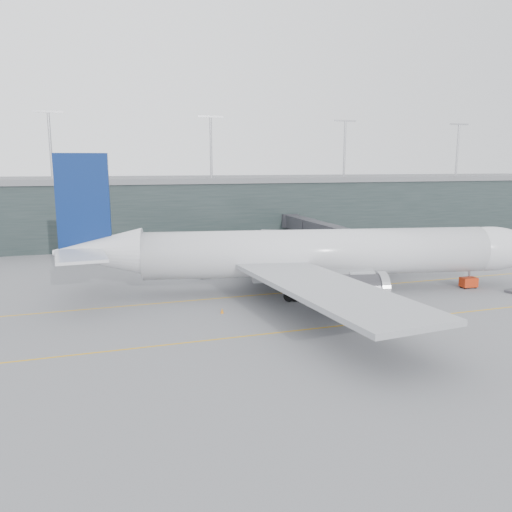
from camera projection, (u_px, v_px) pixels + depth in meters
name	position (u px, v px, depth m)	size (l,w,h in m)	color
ground	(254.00, 288.00, 74.41)	(320.00, 320.00, 0.00)	slate
taxiline_a	(262.00, 295.00, 70.67)	(160.00, 0.25, 0.02)	#C89212
taxiline_b	(308.00, 329.00, 55.71)	(160.00, 0.25, 0.02)	#C89212
taxiline_lead_main	(246.00, 262.00, 94.64)	(0.25, 60.00, 0.02)	#C89212
terminal	(184.00, 207.00, 127.26)	(240.00, 36.00, 29.00)	#1C2727
main_aircraft	(314.00, 254.00, 71.75)	(69.81, 64.71, 19.66)	silver
jet_bridge	(318.00, 229.00, 102.97)	(4.15, 44.25, 6.75)	#2B2B30
gse_cart	(469.00, 282.00, 74.39)	(2.44, 1.66, 1.60)	#AD280C
uld_a	(205.00, 271.00, 81.06)	(2.69, 2.38, 2.07)	#323136
uld_b	(209.00, 267.00, 84.85)	(2.21, 1.77, 2.01)	#323136
uld_c	(232.00, 270.00, 82.81)	(1.94, 1.62, 1.64)	#323136
cone_nose	(464.00, 279.00, 78.95)	(0.46, 0.46, 0.73)	orange
cone_wing_stbd	(363.00, 314.00, 60.43)	(0.39, 0.39, 0.63)	orange
cone_wing_port	(285.00, 269.00, 86.35)	(0.43, 0.43, 0.69)	orange
cone_tail	(222.00, 311.00, 61.70)	(0.41, 0.41, 0.66)	orange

